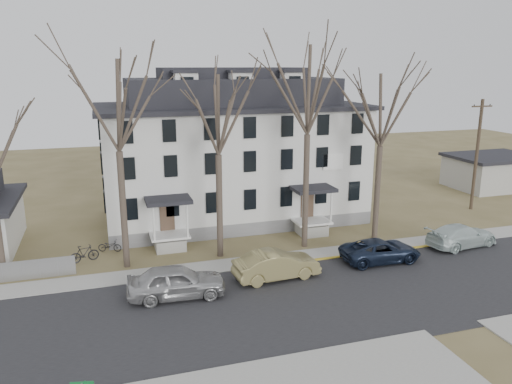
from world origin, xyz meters
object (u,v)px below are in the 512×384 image
object	(u,v)px
utility_pole_far	(477,154)
car_tan	(276,265)
tree_far_left	(116,99)
tree_mid_right	(383,105)
bicycle_left	(110,246)
boarding_house	(232,153)
tree_center	(309,84)
tree_mid_left	(218,109)
car_navy	(380,251)
bicycle_right	(84,254)
car_white	(461,236)
car_silver	(176,282)

from	to	relation	value
utility_pole_far	car_tan	bearing A→B (deg)	-157.57
tree_far_left	tree_mid_right	xyz separation A→B (m)	(17.50, 0.00, -0.74)
tree_mid_right	bicycle_left	bearing A→B (deg)	171.18
boarding_house	tree_center	bearing A→B (deg)	-69.80
tree_mid_right	bicycle_left	size ratio (longest dim) A/B	8.13
utility_pole_far	tree_mid_left	bearing A→B (deg)	-169.87
boarding_house	tree_mid_left	distance (m)	9.66
tree_mid_left	tree_mid_right	size ratio (longest dim) A/B	1.00
car_navy	boarding_house	bearing A→B (deg)	29.75
tree_mid_left	tree_mid_right	distance (m)	11.50
tree_mid_right	bicycle_right	distance (m)	22.03
boarding_house	tree_center	distance (m)	10.39
car_navy	car_white	world-z (taller)	car_white
boarding_house	bicycle_right	world-z (taller)	boarding_house
boarding_house	tree_mid_left	world-z (taller)	tree_mid_left
boarding_house	car_silver	distance (m)	15.63
car_tan	utility_pole_far	bearing A→B (deg)	-71.70
tree_far_left	utility_pole_far	xyz separation A→B (m)	(29.50, 4.20, -5.44)
bicycle_left	bicycle_right	bearing A→B (deg)	150.02
bicycle_left	car_tan	bearing A→B (deg)	-109.85
tree_mid_right	car_navy	size ratio (longest dim) A/B	2.48
boarding_house	tree_mid_left	xyz separation A→B (m)	(-3.00, -8.15, 4.22)
boarding_house	tree_far_left	world-z (taller)	tree_far_left
bicycle_right	tree_mid_left	bearing A→B (deg)	-115.05
tree_center	bicycle_left	xyz separation A→B (m)	(-12.95, 2.86, -10.67)
tree_mid_left	boarding_house	bearing A→B (deg)	69.80
boarding_house	tree_mid_right	bearing A→B (deg)	-43.81
tree_mid_right	car_navy	xyz separation A→B (m)	(-1.96, -4.03, -8.89)
tree_far_left	tree_center	xyz separation A→B (m)	(12.00, 0.00, 0.74)
car_navy	car_silver	bearing A→B (deg)	96.83
utility_pole_far	tree_center	bearing A→B (deg)	-166.50
boarding_house	utility_pole_far	distance (m)	20.88
car_tan	bicycle_right	world-z (taller)	car_tan
tree_mid_left	car_silver	xyz separation A→B (m)	(-3.67, -5.26, -8.71)
tree_mid_left	bicycle_right	distance (m)	12.53
car_navy	utility_pole_far	bearing A→B (deg)	-57.97
car_navy	car_tan	bearing A→B (deg)	95.64
boarding_house	tree_far_left	size ratio (longest dim) A/B	1.52
car_silver	car_tan	bearing A→B (deg)	-79.31
utility_pole_far	car_silver	world-z (taller)	utility_pole_far
tree_center	car_silver	size ratio (longest dim) A/B	2.79
tree_center	car_silver	world-z (taller)	tree_center
tree_mid_right	tree_mid_left	bearing A→B (deg)	180.00
tree_mid_left	car_navy	world-z (taller)	tree_mid_left
tree_mid_right	car_tan	bearing A→B (deg)	-153.68
boarding_house	bicycle_right	distance (m)	14.17
tree_mid_left	car_white	world-z (taller)	tree_mid_left
tree_center	car_silver	bearing A→B (deg)	-151.47
boarding_house	tree_center	size ratio (longest dim) A/B	1.41
car_white	boarding_house	bearing A→B (deg)	41.73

